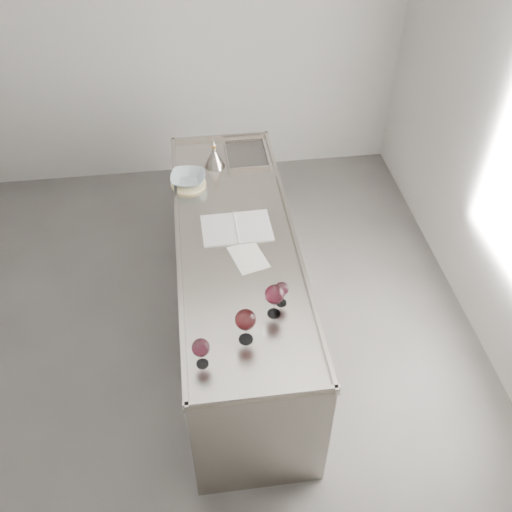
{
  "coord_description": "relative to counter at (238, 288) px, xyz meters",
  "views": [
    {
      "loc": [
        0.27,
        -2.41,
        3.33
      ],
      "look_at": [
        0.59,
        0.03,
        1.02
      ],
      "focal_mm": 40.0,
      "sensor_mm": 36.0,
      "label": 1
    }
  ],
  "objects": [
    {
      "name": "room_shell",
      "position": [
        -0.5,
        -0.3,
        0.93
      ],
      "size": [
        4.54,
        5.04,
        2.84
      ],
      "color": "#4A4845",
      "rests_on": "ground"
    },
    {
      "name": "counter",
      "position": [
        0.0,
        0.0,
        0.0
      ],
      "size": [
        0.77,
        2.42,
        0.97
      ],
      "color": "gray",
      "rests_on": "ground"
    },
    {
      "name": "wine_glass_left",
      "position": [
        -0.28,
        -0.95,
        0.6
      ],
      "size": [
        0.09,
        0.09,
        0.18
      ],
      "rotation": [
        0.0,
        0.0,
        0.25
      ],
      "color": "white",
      "rests_on": "counter"
    },
    {
      "name": "wine_glass_middle",
      "position": [
        -0.04,
        -0.82,
        0.62
      ],
      "size": [
        0.11,
        0.11,
        0.22
      ],
      "rotation": [
        0.0,
        0.0,
        -0.22
      ],
      "color": "white",
      "rests_on": "counter"
    },
    {
      "name": "wine_glass_right",
      "position": [
        0.14,
        -0.66,
        0.62
      ],
      "size": [
        0.11,
        0.11,
        0.21
      ],
      "rotation": [
        0.0,
        0.0,
        0.3
      ],
      "color": "white",
      "rests_on": "counter"
    },
    {
      "name": "wine_glass_small",
      "position": [
        0.19,
        -0.59,
        0.58
      ],
      "size": [
        0.08,
        0.08,
        0.16
      ],
      "rotation": [
        0.0,
        0.0,
        0.16
      ],
      "color": "white",
      "rests_on": "counter"
    },
    {
      "name": "notebook",
      "position": [
        0.01,
        0.08,
        0.47
      ],
      "size": [
        0.45,
        0.32,
        0.02
      ],
      "rotation": [
        0.0,
        0.0,
        0.02
      ],
      "color": "silver",
      "rests_on": "counter"
    },
    {
      "name": "loose_paper_top",
      "position": [
        0.05,
        -0.19,
        0.47
      ],
      "size": [
        0.25,
        0.31,
        0.0
      ],
      "primitive_type": "cube",
      "rotation": [
        0.0,
        0.0,
        0.27
      ],
      "color": "silver",
      "rests_on": "counter"
    },
    {
      "name": "trivet",
      "position": [
        -0.28,
        0.61,
        0.48
      ],
      "size": [
        0.29,
        0.29,
        0.02
      ],
      "primitive_type": "cylinder",
      "rotation": [
        0.0,
        0.0,
        -0.2
      ],
      "color": "#CBBD83",
      "rests_on": "counter"
    },
    {
      "name": "ceramic_bowl",
      "position": [
        -0.28,
        0.61,
        0.52
      ],
      "size": [
        0.28,
        0.28,
        0.06
      ],
      "primitive_type": "imported",
      "rotation": [
        0.0,
        0.0,
        -0.13
      ],
      "color": "#94A8AC",
      "rests_on": "trivet"
    },
    {
      "name": "wine_funnel",
      "position": [
        -0.07,
        0.82,
        0.54
      ],
      "size": [
        0.15,
        0.15,
        0.22
      ],
      "rotation": [
        0.0,
        0.0,
        -0.35
      ],
      "color": "gray",
      "rests_on": "counter"
    }
  ]
}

